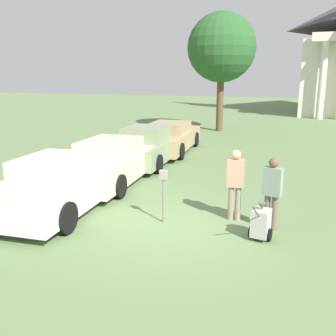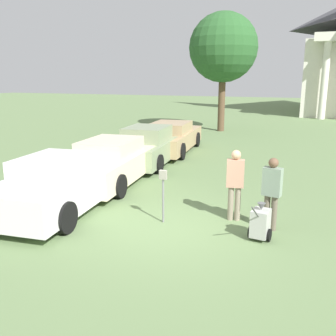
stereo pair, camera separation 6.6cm
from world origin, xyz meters
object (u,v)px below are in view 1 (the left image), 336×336
at_px(parking_meter, 163,186).
at_px(parked_car_sage, 148,147).
at_px(parked_car_white, 61,184).
at_px(parked_car_cream, 113,162).
at_px(person_worker, 235,181).
at_px(equipment_cart, 261,223).
at_px(parked_car_tan, 170,138).
at_px(person_supervisor, 272,189).

bearing_deg(parking_meter, parked_car_sage, 116.79).
bearing_deg(parked_car_white, parked_car_cream, 85.04).
distance_m(parked_car_white, person_worker, 4.56).
distance_m(parked_car_sage, equipment_cart, 7.89).
distance_m(parked_car_cream, parked_car_tan, 5.67).
height_order(parked_car_white, parked_car_tan, parked_car_white).
bearing_deg(parked_car_cream, person_worker, -28.90).
bearing_deg(parked_car_white, parked_car_sage, 85.05).
height_order(person_worker, equipment_cart, person_worker).
height_order(person_worker, person_supervisor, person_worker).
distance_m(parked_car_white, parked_car_cream, 2.82).
bearing_deg(parking_meter, parked_car_cream, 136.36).
distance_m(parked_car_white, person_supervisor, 5.40).
bearing_deg(parked_car_tan, parking_meter, -76.04).
distance_m(parked_car_sage, parking_meter, 6.40).
bearing_deg(parked_car_tan, person_supervisor, -60.93).
height_order(parked_car_white, equipment_cart, parked_car_white).
relative_size(parked_car_tan, person_worker, 3.04).
distance_m(parked_car_white, parking_meter, 2.89).
distance_m(parking_meter, person_worker, 1.76).
distance_m(parked_car_tan, equipment_cart, 10.08).
bearing_deg(parked_car_tan, parked_car_sage, -94.94).
height_order(parked_car_sage, parking_meter, parked_car_sage).
height_order(parked_car_white, parked_car_sage, parked_car_sage).
distance_m(parked_car_cream, equipment_cart, 6.01).
bearing_deg(person_supervisor, parking_meter, 22.60).
xyz_separation_m(parking_meter, person_supervisor, (2.49, 0.46, 0.06)).
bearing_deg(parked_car_tan, person_worker, -64.67).
bearing_deg(person_supervisor, equipment_cart, 89.92).
xyz_separation_m(parked_car_white, parked_car_sage, (0.00, 5.78, 0.00)).
height_order(parked_car_white, person_worker, person_worker).
xyz_separation_m(person_supervisor, equipment_cart, (-0.14, -0.65, -0.59)).
relative_size(parked_car_sage, parked_car_tan, 0.88).
relative_size(parked_car_cream, person_supervisor, 3.03).
bearing_deg(equipment_cart, parked_car_sage, 139.38).
bearing_deg(person_worker, parking_meter, 15.92).
bearing_deg(parked_car_tan, equipment_cart, -63.67).
xyz_separation_m(parked_car_sage, person_worker, (4.47, -4.95, 0.31)).
bearing_deg(parked_car_cream, parked_car_sage, 85.05).
height_order(parked_car_white, parking_meter, parked_car_white).
bearing_deg(person_worker, parked_car_cream, -33.73).
xyz_separation_m(parked_car_tan, parking_meter, (2.88, -8.42, 0.24)).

